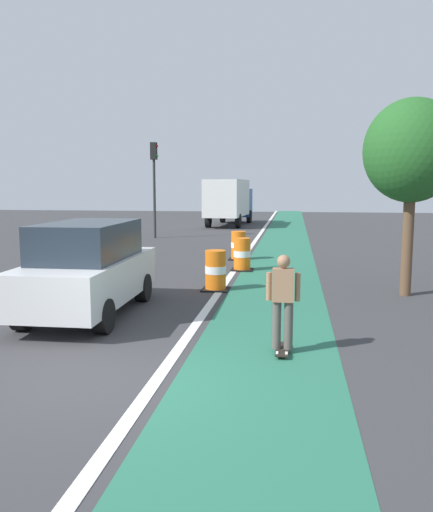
% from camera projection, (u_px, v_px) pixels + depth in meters
% --- Properties ---
extents(ground_plane, '(100.00, 100.00, 0.00)m').
position_uv_depth(ground_plane, '(94.00, 380.00, 7.65)').
color(ground_plane, '#38383A').
extents(bike_lane_strip, '(2.50, 80.00, 0.01)m').
position_uv_depth(bike_lane_strip, '(281.00, 264.00, 19.06)').
color(bike_lane_strip, '#286B51').
rests_on(bike_lane_strip, ground).
extents(lane_divider_stripe, '(0.20, 80.00, 0.01)m').
position_uv_depth(lane_divider_stripe, '(240.00, 263.00, 19.28)').
color(lane_divider_stripe, silver).
rests_on(lane_divider_stripe, ground).
extents(skateboarder_on_lane, '(0.57, 0.80, 1.69)m').
position_uv_depth(skateboarder_on_lane, '(283.00, 301.00, 8.78)').
color(skateboarder_on_lane, black).
rests_on(skateboarder_on_lane, ground).
extents(parked_suv_nearest, '(1.98, 4.63, 2.04)m').
position_uv_depth(parked_suv_nearest, '(89.00, 268.00, 11.46)').
color(parked_suv_nearest, silver).
rests_on(parked_suv_nearest, ground).
extents(traffic_barrel_front, '(0.73, 0.73, 1.09)m').
position_uv_depth(traffic_barrel_front, '(216.00, 271.00, 14.19)').
color(traffic_barrel_front, orange).
rests_on(traffic_barrel_front, ground).
extents(traffic_barrel_mid, '(0.73, 0.73, 1.09)m').
position_uv_depth(traffic_barrel_mid, '(242.00, 255.00, 17.51)').
color(traffic_barrel_mid, orange).
rests_on(traffic_barrel_mid, ground).
extents(traffic_barrel_back, '(0.73, 0.73, 1.09)m').
position_uv_depth(traffic_barrel_back, '(238.00, 246.00, 20.06)').
color(traffic_barrel_back, orange).
rests_on(traffic_barrel_back, ground).
extents(delivery_truck_down_block, '(2.74, 7.72, 3.23)m').
position_uv_depth(delivery_truck_down_block, '(229.00, 199.00, 37.08)').
color(delivery_truck_down_block, silver).
rests_on(delivery_truck_down_block, ground).
extents(traffic_light_corner, '(0.41, 0.32, 5.10)m').
position_uv_depth(traffic_light_corner, '(154.00, 173.00, 27.90)').
color(traffic_light_corner, '#2D2D2D').
rests_on(traffic_light_corner, ground).
extents(pedestrian_crossing, '(0.34, 0.20, 1.61)m').
position_uv_depth(pedestrian_crossing, '(83.00, 240.00, 19.15)').
color(pedestrian_crossing, '#33333D').
rests_on(pedestrian_crossing, ground).
extents(street_tree_sidewalk, '(2.40, 2.40, 5.00)m').
position_uv_depth(street_tree_sidewalk, '(412.00, 152.00, 13.09)').
color(street_tree_sidewalk, brown).
rests_on(street_tree_sidewalk, ground).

